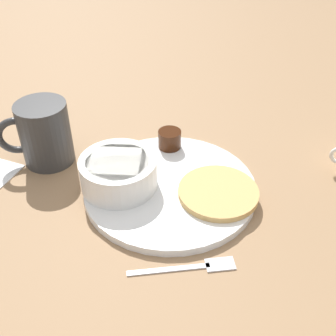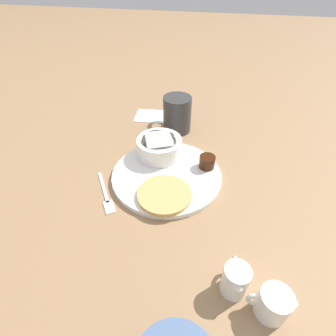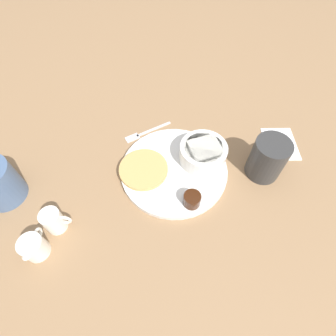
# 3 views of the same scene
# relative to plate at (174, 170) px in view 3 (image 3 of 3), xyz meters

# --- Properties ---
(ground_plane) EXTENTS (4.00, 4.00, 0.00)m
(ground_plane) POSITION_rel_plate_xyz_m (0.00, 0.00, -0.01)
(ground_plane) COLOR #93704C
(plate) EXTENTS (0.25, 0.25, 0.01)m
(plate) POSITION_rel_plate_xyz_m (0.00, 0.00, 0.00)
(plate) COLOR white
(plate) RESTS_ON ground_plane
(pancake_stack) EXTENTS (0.11, 0.11, 0.01)m
(pancake_stack) POSITION_rel_plate_xyz_m (-0.01, 0.07, 0.01)
(pancake_stack) COLOR tan
(pancake_stack) RESTS_ON plate
(bowl) EXTENTS (0.11, 0.11, 0.05)m
(bowl) POSITION_rel_plate_xyz_m (0.03, -0.07, 0.03)
(bowl) COLOR white
(bowl) RESTS_ON plate
(syrup_cup) EXTENTS (0.04, 0.04, 0.03)m
(syrup_cup) POSITION_rel_plate_xyz_m (-0.09, -0.04, 0.02)
(syrup_cup) COLOR #38190A
(syrup_cup) RESTS_ON plate
(butter_ramekin) EXTENTS (0.04, 0.04, 0.04)m
(butter_ramekin) POSITION_rel_plate_xyz_m (0.03, -0.09, 0.02)
(butter_ramekin) COLOR white
(butter_ramekin) RESTS_ON plate
(coffee_mug) EXTENTS (0.09, 0.10, 0.10)m
(coffee_mug) POSITION_rel_plate_xyz_m (0.02, -0.21, 0.04)
(coffee_mug) COLOR #333333
(coffee_mug) RESTS_ON ground_plane
(creamer_pitcher_near) EXTENTS (0.04, 0.06, 0.06)m
(creamer_pitcher_near) POSITION_rel_plate_xyz_m (-0.15, 0.23, 0.02)
(creamer_pitcher_near) COLOR white
(creamer_pitcher_near) RESTS_ON ground_plane
(creamer_pitcher_far) EXTENTS (0.07, 0.05, 0.05)m
(creamer_pitcher_far) POSITION_rel_plate_xyz_m (-0.21, 0.26, 0.02)
(creamer_pitcher_far) COLOR white
(creamer_pitcher_far) RESTS_ON ground_plane
(fork) EXTENTS (0.08, 0.12, 0.00)m
(fork) POSITION_rel_plate_xyz_m (0.11, 0.09, -0.00)
(fork) COLOR silver
(fork) RESTS_ON ground_plane
(napkin) EXTENTS (0.11, 0.09, 0.00)m
(napkin) POSITION_rel_plate_xyz_m (0.10, -0.27, -0.00)
(napkin) COLOR white
(napkin) RESTS_ON ground_plane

